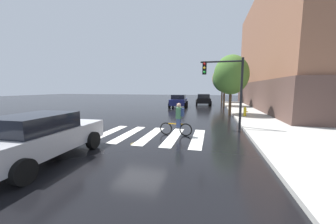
{
  "coord_description": "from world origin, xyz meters",
  "views": [
    {
      "loc": [
        3.65,
        -8.94,
        2.44
      ],
      "look_at": [
        1.43,
        0.43,
        1.2
      ],
      "focal_mm": 19.82,
      "sensor_mm": 36.0,
      "label": 1
    }
  ],
  "objects_px": {
    "traffic_light_near": "(227,81)",
    "sedan_mid": "(179,101)",
    "sedan_near": "(40,137)",
    "manhole_cover": "(138,144)",
    "street_tree_far": "(222,79)",
    "sedan_far": "(203,99)",
    "street_tree_near": "(231,75)",
    "street_tree_mid": "(225,79)",
    "fire_hydrant": "(245,111)",
    "cyclist": "(178,120)"
  },
  "relations": [
    {
      "from": "manhole_cover",
      "to": "sedan_far",
      "type": "relative_size",
      "value": 0.13
    },
    {
      "from": "fire_hydrant",
      "to": "street_tree_near",
      "type": "height_order",
      "value": "street_tree_near"
    },
    {
      "from": "traffic_light_near",
      "to": "street_tree_near",
      "type": "xyz_separation_m",
      "value": [
        0.76,
        5.79,
        0.74
      ]
    },
    {
      "from": "sedan_near",
      "to": "cyclist",
      "type": "bearing_deg",
      "value": 47.93
    },
    {
      "from": "sedan_far",
      "to": "traffic_light_near",
      "type": "bearing_deg",
      "value": -82.75
    },
    {
      "from": "traffic_light_near",
      "to": "street_tree_mid",
      "type": "xyz_separation_m",
      "value": [
        0.72,
        13.92,
        0.82
      ]
    },
    {
      "from": "fire_hydrant",
      "to": "street_tree_far",
      "type": "height_order",
      "value": "street_tree_far"
    },
    {
      "from": "traffic_light_near",
      "to": "street_tree_near",
      "type": "distance_m",
      "value": 5.89
    },
    {
      "from": "traffic_light_near",
      "to": "street_tree_far",
      "type": "height_order",
      "value": "street_tree_far"
    },
    {
      "from": "sedan_mid",
      "to": "street_tree_far",
      "type": "distance_m",
      "value": 11.18
    },
    {
      "from": "street_tree_near",
      "to": "street_tree_mid",
      "type": "bearing_deg",
      "value": 90.23
    },
    {
      "from": "manhole_cover",
      "to": "fire_hydrant",
      "type": "distance_m",
      "value": 10.61
    },
    {
      "from": "cyclist",
      "to": "street_tree_mid",
      "type": "distance_m",
      "value": 16.86
    },
    {
      "from": "traffic_light_near",
      "to": "street_tree_mid",
      "type": "relative_size",
      "value": 0.77
    },
    {
      "from": "sedan_near",
      "to": "street_tree_far",
      "type": "xyz_separation_m",
      "value": [
        7.22,
        27.88,
        3.19
      ]
    },
    {
      "from": "street_tree_near",
      "to": "street_tree_far",
      "type": "height_order",
      "value": "street_tree_far"
    },
    {
      "from": "street_tree_far",
      "to": "sedan_near",
      "type": "bearing_deg",
      "value": -104.53
    },
    {
      "from": "sedan_mid",
      "to": "street_tree_near",
      "type": "bearing_deg",
      "value": -47.63
    },
    {
      "from": "sedan_mid",
      "to": "street_tree_near",
      "type": "relative_size",
      "value": 0.9
    },
    {
      "from": "fire_hydrant",
      "to": "street_tree_mid",
      "type": "xyz_separation_m",
      "value": [
        -1.13,
        9.31,
        3.15
      ]
    },
    {
      "from": "sedan_near",
      "to": "traffic_light_near",
      "type": "height_order",
      "value": "traffic_light_near"
    },
    {
      "from": "sedan_near",
      "to": "traffic_light_near",
      "type": "relative_size",
      "value": 1.1
    },
    {
      "from": "manhole_cover",
      "to": "traffic_light_near",
      "type": "relative_size",
      "value": 0.15
    },
    {
      "from": "traffic_light_near",
      "to": "street_tree_near",
      "type": "height_order",
      "value": "street_tree_near"
    },
    {
      "from": "sedan_mid",
      "to": "street_tree_mid",
      "type": "distance_m",
      "value": 6.67
    },
    {
      "from": "sedan_near",
      "to": "street_tree_mid",
      "type": "height_order",
      "value": "street_tree_mid"
    },
    {
      "from": "sedan_far",
      "to": "street_tree_far",
      "type": "bearing_deg",
      "value": 59.54
    },
    {
      "from": "fire_hydrant",
      "to": "street_tree_far",
      "type": "bearing_deg",
      "value": 93.66
    },
    {
      "from": "traffic_light_near",
      "to": "street_tree_mid",
      "type": "bearing_deg",
      "value": 87.02
    },
    {
      "from": "sedan_near",
      "to": "traffic_light_near",
      "type": "xyz_separation_m",
      "value": [
        6.43,
        6.74,
        2.04
      ]
    },
    {
      "from": "manhole_cover",
      "to": "sedan_far",
      "type": "distance_m",
      "value": 20.61
    },
    {
      "from": "manhole_cover",
      "to": "sedan_near",
      "type": "height_order",
      "value": "sedan_near"
    },
    {
      "from": "traffic_light_near",
      "to": "sedan_mid",
      "type": "bearing_deg",
      "value": 112.56
    },
    {
      "from": "sedan_near",
      "to": "cyclist",
      "type": "height_order",
      "value": "cyclist"
    },
    {
      "from": "street_tree_near",
      "to": "manhole_cover",
      "type": "bearing_deg",
      "value": -115.29
    },
    {
      "from": "manhole_cover",
      "to": "fire_hydrant",
      "type": "height_order",
      "value": "fire_hydrant"
    },
    {
      "from": "street_tree_near",
      "to": "sedan_near",
      "type": "bearing_deg",
      "value": -119.83
    },
    {
      "from": "sedan_near",
      "to": "street_tree_mid",
      "type": "relative_size",
      "value": 0.85
    },
    {
      "from": "cyclist",
      "to": "street_tree_mid",
      "type": "relative_size",
      "value": 0.31
    },
    {
      "from": "manhole_cover",
      "to": "street_tree_far",
      "type": "bearing_deg",
      "value": 79.34
    },
    {
      "from": "sedan_mid",
      "to": "street_tree_far",
      "type": "height_order",
      "value": "street_tree_far"
    },
    {
      "from": "sedan_near",
      "to": "sedan_mid",
      "type": "xyz_separation_m",
      "value": [
        1.38,
        18.89,
        0.01
      ]
    },
    {
      "from": "sedan_near",
      "to": "sedan_mid",
      "type": "bearing_deg",
      "value": 85.83
    },
    {
      "from": "sedan_mid",
      "to": "cyclist",
      "type": "height_order",
      "value": "cyclist"
    },
    {
      "from": "sedan_mid",
      "to": "street_tree_near",
      "type": "xyz_separation_m",
      "value": [
        5.81,
        -6.36,
        2.77
      ]
    },
    {
      "from": "manhole_cover",
      "to": "street_tree_mid",
      "type": "height_order",
      "value": "street_tree_mid"
    },
    {
      "from": "street_tree_far",
      "to": "manhole_cover",
      "type": "bearing_deg",
      "value": -100.66
    },
    {
      "from": "manhole_cover",
      "to": "street_tree_far",
      "type": "xyz_separation_m",
      "value": [
        4.78,
        25.38,
        4.0
      ]
    },
    {
      "from": "manhole_cover",
      "to": "street_tree_far",
      "type": "relative_size",
      "value": 0.11
    },
    {
      "from": "street_tree_near",
      "to": "sedan_far",
      "type": "bearing_deg",
      "value": 105.1
    }
  ]
}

